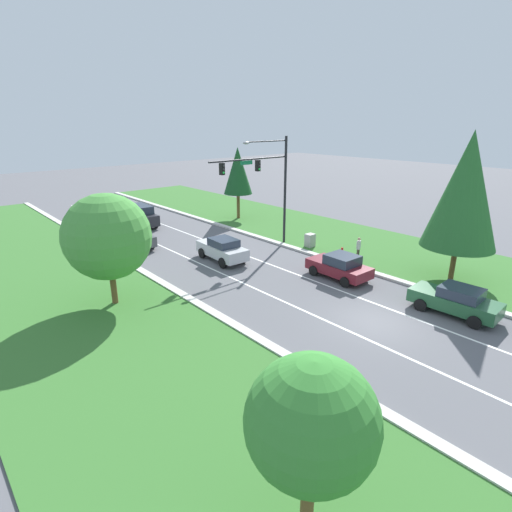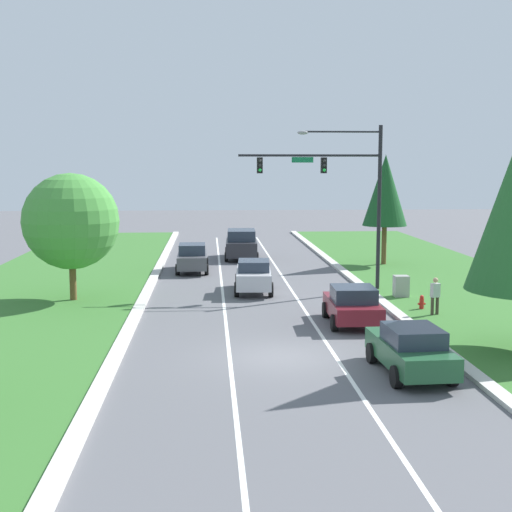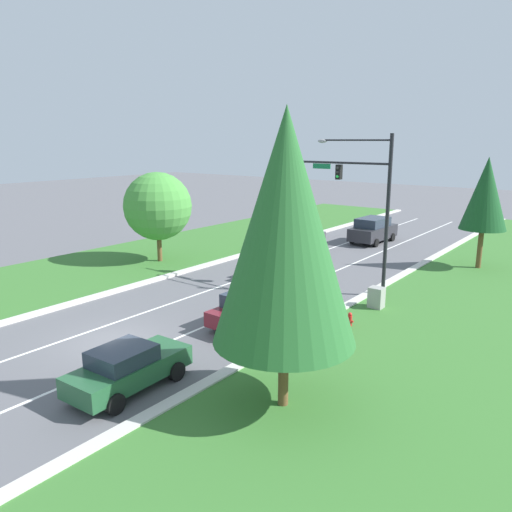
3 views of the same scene
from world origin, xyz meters
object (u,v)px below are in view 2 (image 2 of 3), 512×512
(traffic_signal_mast, at_px, (341,182))
(forest_sedan, at_px, (411,349))
(oak_near_left_tree, at_px, (71,221))
(silver_sedan, at_px, (254,276))
(charcoal_suv, at_px, (241,244))
(burgundy_sedan, at_px, (353,305))
(fire_hydrant, at_px, (422,303))
(pedestrian, at_px, (435,295))
(graphite_sedan, at_px, (192,258))
(conifer_near_right_tree, at_px, (385,191))
(utility_cabinet, at_px, (401,287))

(traffic_signal_mast, bearing_deg, forest_sedan, -91.98)
(oak_near_left_tree, bearing_deg, traffic_signal_mast, 8.99)
(silver_sedan, bearing_deg, forest_sedan, -71.69)
(silver_sedan, bearing_deg, traffic_signal_mast, 5.88)
(charcoal_suv, bearing_deg, oak_near_left_tree, -117.95)
(silver_sedan, relative_size, burgundy_sedan, 1.08)
(fire_hydrant, bearing_deg, pedestrian, -81.49)
(silver_sedan, height_order, charcoal_suv, charcoal_suv)
(charcoal_suv, distance_m, fire_hydrant, 19.70)
(graphite_sedan, xyz_separation_m, pedestrian, (10.71, -13.77, 0.07))
(burgundy_sedan, bearing_deg, traffic_signal_mast, 84.88)
(traffic_signal_mast, relative_size, charcoal_suv, 1.72)
(pedestrian, bearing_deg, fire_hydrant, -101.54)
(forest_sedan, xyz_separation_m, silver_sedan, (-3.96, 14.74, 0.08))
(charcoal_suv, relative_size, oak_near_left_tree, 0.81)
(burgundy_sedan, bearing_deg, graphite_sedan, 116.02)
(burgundy_sedan, height_order, conifer_near_right_tree, conifer_near_right_tree)
(charcoal_suv, bearing_deg, fire_hydrant, -66.28)
(traffic_signal_mast, height_order, utility_cabinet, traffic_signal_mast)
(traffic_signal_mast, distance_m, pedestrian, 8.58)
(traffic_signal_mast, height_order, pedestrian, traffic_signal_mast)
(traffic_signal_mast, distance_m, burgundy_sedan, 9.25)
(fire_hydrant, distance_m, oak_near_left_tree, 16.67)
(utility_cabinet, bearing_deg, charcoal_suv, 115.08)
(charcoal_suv, relative_size, conifer_near_right_tree, 0.69)
(forest_sedan, xyz_separation_m, graphite_sedan, (-7.26, 22.13, 0.07))
(graphite_sedan, xyz_separation_m, conifer_near_right_tree, (12.36, 1.98, 3.99))
(traffic_signal_mast, xyz_separation_m, pedestrian, (2.93, -6.58, -4.66))
(traffic_signal_mast, bearing_deg, utility_cabinet, -40.78)
(pedestrian, bearing_deg, forest_sedan, 47.51)
(traffic_signal_mast, distance_m, charcoal_suv, 14.48)
(oak_near_left_tree, bearing_deg, graphite_sedan, 59.52)
(charcoal_suv, distance_m, oak_near_left_tree, 17.64)
(graphite_sedan, bearing_deg, silver_sedan, -66.36)
(pedestrian, relative_size, fire_hydrant, 2.41)
(silver_sedan, bearing_deg, conifer_near_right_tree, 49.19)
(graphite_sedan, height_order, charcoal_suv, charcoal_suv)
(utility_cabinet, bearing_deg, graphite_sedan, 137.74)
(forest_sedan, relative_size, pedestrian, 2.59)
(forest_sedan, height_order, graphite_sedan, graphite_sedan)
(forest_sedan, xyz_separation_m, burgundy_sedan, (-0.39, 7.09, 0.01))
(burgundy_sedan, bearing_deg, fire_hydrant, 36.25)
(conifer_near_right_tree, bearing_deg, traffic_signal_mast, -116.60)
(burgundy_sedan, bearing_deg, oak_near_left_tree, 156.44)
(silver_sedan, relative_size, pedestrian, 2.64)
(graphite_sedan, relative_size, conifer_near_right_tree, 0.65)
(utility_cabinet, distance_m, oak_near_left_tree, 16.20)
(traffic_signal_mast, relative_size, forest_sedan, 1.94)
(charcoal_suv, height_order, oak_near_left_tree, oak_near_left_tree)
(oak_near_left_tree, bearing_deg, pedestrian, -15.52)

